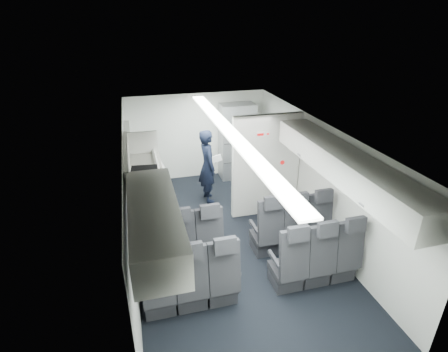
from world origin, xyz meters
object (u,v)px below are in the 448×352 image
seat_row_mid (256,273)px  galley_unit (237,141)px  seat_row_front (238,238)px  flight_attendant (208,166)px  boarding_door (132,170)px  carry_on_bag (145,175)px

seat_row_mid → galley_unit: galley_unit is taller
seat_row_front → flight_attendant: size_ratio=2.01×
boarding_door → carry_on_bag: bearing=-84.6°
seat_row_mid → seat_row_front: bearing=90.0°
galley_unit → carry_on_bag: size_ratio=5.31×
seat_row_front → flight_attendant: bearing=90.9°
seat_row_front → boarding_door: size_ratio=1.79×
seat_row_front → boarding_door: 2.71m
galley_unit → carry_on_bag: 4.22m
seat_row_mid → boarding_door: size_ratio=1.79×
flight_attendant → carry_on_bag: bearing=145.8°
flight_attendant → carry_on_bag: (-1.40, -2.32, 0.98)m
seat_row_front → galley_unit: galley_unit is taller
galley_unit → boarding_door: size_ratio=1.02×
seat_row_mid → carry_on_bag: (-1.43, 0.77, 1.41)m
boarding_door → carry_on_bag: 2.38m
seat_row_front → boarding_door: (-1.64, 2.09, 0.55)m
seat_row_mid → galley_unit: 4.30m
seat_row_front → seat_row_mid: bearing=-90.0°
galley_unit → flight_attendant: 1.45m
seat_row_mid → boarding_door: (-1.64, 2.99, 0.55)m
carry_on_bag → seat_row_front: bearing=10.9°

